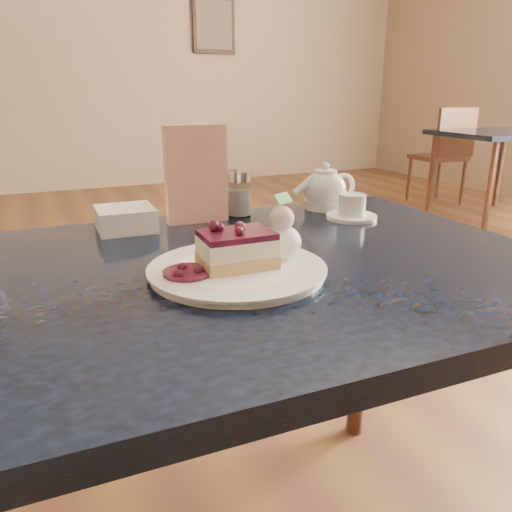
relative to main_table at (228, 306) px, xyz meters
name	(u,v)px	position (x,y,z in m)	size (l,w,h in m)	color
main_table	(228,306)	(0.00, 0.00, 0.00)	(1.11, 0.75, 0.69)	black
dessert_plate	(237,270)	(0.00, -0.05, 0.08)	(0.26, 0.26, 0.01)	white
cheesecake_slice	(237,250)	(0.00, -0.05, 0.11)	(0.11, 0.08, 0.05)	#E7B770
whipped_cream	(281,242)	(0.08, -0.04, 0.11)	(0.06, 0.06, 0.06)	white
berry_sauce	(188,273)	(-0.08, -0.05, 0.09)	(0.07, 0.07, 0.01)	#410B1F
tea_set	(330,194)	(0.35, 0.26, 0.11)	(0.16, 0.22, 0.10)	white
menu_card	(196,175)	(0.04, 0.28, 0.17)	(0.13, 0.03, 0.20)	#F9E5B2
sugar_shaker	(239,193)	(0.14, 0.30, 0.12)	(0.05, 0.05, 0.10)	white
napkin_stack	(126,219)	(-0.11, 0.28, 0.09)	(0.11, 0.11, 0.05)	white
bg_table_far_right	(490,210)	(2.98, 2.05, -0.55)	(0.93, 1.62, 1.08)	black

